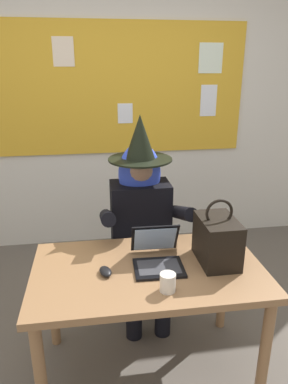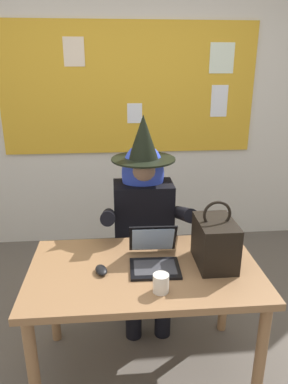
{
  "view_description": "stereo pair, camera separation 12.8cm",
  "coord_description": "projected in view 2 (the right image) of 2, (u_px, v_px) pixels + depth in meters",
  "views": [
    {
      "loc": [
        -0.31,
        -1.69,
        1.78
      ],
      "look_at": [
        0.0,
        0.34,
        1.05
      ],
      "focal_mm": 33.62,
      "sensor_mm": 36.0,
      "label": 1
    },
    {
      "loc": [
        -0.18,
        -1.7,
        1.78
      ],
      "look_at": [
        0.0,
        0.34,
        1.05
      ],
      "focal_mm": 33.62,
      "sensor_mm": 36.0,
      "label": 2
    }
  ],
  "objects": [
    {
      "name": "desk_main",
      "position": [
        145.0,
        282.0,
        2.01
      ],
      "size": [
        1.28,
        0.75,
        0.72
      ],
      "rotation": [
        0.0,
        0.0,
        -0.01
      ],
      "color": "#8E6642",
      "rests_on": "ground"
    },
    {
      "name": "wall_back_bulletin",
      "position": [
        129.0,
        98.0,
        3.45
      ],
      "size": [
        6.52,
        2.02,
        2.91
      ],
      "color": "silver",
      "rests_on": "ground"
    },
    {
      "name": "coffee_mug",
      "position": [
        161.0,
        283.0,
        1.76
      ],
      "size": [
        0.08,
        0.08,
        0.09
      ],
      "primitive_type": "cylinder",
      "color": "silver",
      "rests_on": "desk_main"
    },
    {
      "name": "computer_mouse",
      "position": [
        101.0,
        270.0,
        1.93
      ],
      "size": [
        0.08,
        0.12,
        0.03
      ],
      "primitive_type": "ellipsoid",
      "rotation": [
        0.0,
        0.0,
        0.26
      ],
      "color": "black",
      "rests_on": "desk_main"
    },
    {
      "name": "laptop",
      "position": [
        154.0,
        256.0,
        2.01
      ],
      "size": [
        0.28,
        0.33,
        0.21
      ],
      "rotation": [
        0.0,
        0.0,
        -0.03
      ],
      "color": "black",
      "rests_on": "desk_main"
    },
    {
      "name": "handbag",
      "position": [
        215.0,
        242.0,
        1.98
      ],
      "size": [
        0.2,
        0.3,
        0.38
      ],
      "rotation": [
        0.0,
        0.0,
        -0.11
      ],
      "color": "black",
      "rests_on": "desk_main"
    },
    {
      "name": "person_costumed",
      "position": [
        144.0,
        210.0,
        2.53
      ],
      "size": [
        0.59,
        0.68,
        1.47
      ],
      "rotation": [
        0.0,
        0.0,
        -1.57
      ],
      "color": "black",
      "rests_on": "ground"
    },
    {
      "name": "chair_at_desk",
      "position": [
        142.0,
        239.0,
        2.74
      ],
      "size": [
        0.43,
        0.43,
        0.92
      ],
      "rotation": [
        0.0,
        0.0,
        -1.54
      ],
      "color": "#2D3347",
      "rests_on": "ground"
    },
    {
      "name": "ground_plane",
      "position": [
        148.0,
        370.0,
        2.21
      ],
      "size": [
        24.0,
        24.0,
        0.0
      ],
      "primitive_type": "plane",
      "color": "#5B544C"
    }
  ]
}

